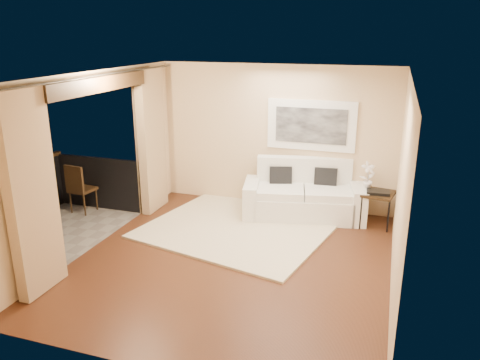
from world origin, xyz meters
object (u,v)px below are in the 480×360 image
at_px(side_table, 376,195).
at_px(balcony_chair_far, 78,185).
at_px(sofa, 304,196).
at_px(balcony_chair_near, 12,205).
at_px(ice_bucket, 10,184).
at_px(orchid, 368,176).
at_px(bistro_table, 14,197).

height_order(side_table, balcony_chair_far, balcony_chair_far).
height_order(sofa, balcony_chair_far, sofa).
bearing_deg(balcony_chair_near, balcony_chair_far, 77.73).
xyz_separation_m(side_table, balcony_chair_near, (-5.52, -2.43, 0.04)).
relative_size(balcony_chair_far, balcony_chair_near, 0.91).
distance_m(sofa, ice_bucket, 5.04).
relative_size(orchid, balcony_chair_far, 0.53).
distance_m(side_table, balcony_chair_near, 6.03).
bearing_deg(ice_bucket, sofa, 27.42).
xyz_separation_m(bistro_table, balcony_chair_far, (0.32, 1.21, -0.15)).
bearing_deg(bistro_table, balcony_chair_near, -63.08).
relative_size(sofa, orchid, 4.62).
bearing_deg(orchid, balcony_chair_near, -154.63).
bearing_deg(side_table, sofa, 175.72).
distance_m(bistro_table, balcony_chair_near, 0.16).
bearing_deg(ice_bucket, side_table, 21.12).
xyz_separation_m(bistro_table, balcony_chair_near, (0.06, -0.12, -0.09)).
distance_m(sofa, orchid, 1.21).
bearing_deg(bistro_table, sofa, 29.20).
distance_m(orchid, balcony_chair_far, 5.24).
height_order(sofa, balcony_chair_near, same).
xyz_separation_m(balcony_chair_near, ice_bucket, (-0.21, 0.21, 0.27)).
bearing_deg(orchid, sofa, -179.34).
relative_size(side_table, ice_bucket, 3.31).
height_order(balcony_chair_far, balcony_chair_near, balcony_chair_near).
height_order(orchid, bistro_table, orchid).
relative_size(sofa, balcony_chair_far, 2.45).
distance_m(balcony_chair_near, ice_bucket, 0.40).
xyz_separation_m(balcony_chair_far, ice_bucket, (-0.47, -1.12, 0.33)).
bearing_deg(balcony_chair_near, side_table, 22.42).
relative_size(side_table, balcony_chair_near, 0.64).
bearing_deg(orchid, side_table, -32.13).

